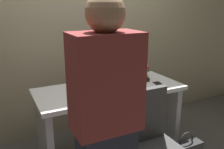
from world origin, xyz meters
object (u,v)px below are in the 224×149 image
(keyboard, at_px, (115,90))
(cell_phone, at_px, (159,84))
(desk, at_px, (110,108))
(book_stack, at_px, (139,72))
(person_at_desk, at_px, (106,130))
(mouse, at_px, (143,85))
(monitor, at_px, (107,58))
(cup_near_keyboard, at_px, (74,91))

(keyboard, relative_size, cell_phone, 2.99)
(desk, distance_m, book_stack, 0.51)
(person_at_desk, bearing_deg, book_stack, 48.31)
(mouse, height_order, book_stack, book_stack)
(monitor, distance_m, mouse, 0.47)
(desk, relative_size, keyboard, 3.46)
(person_at_desk, relative_size, keyboard, 3.81)
(monitor, distance_m, keyboard, 0.40)
(monitor, distance_m, cup_near_keyboard, 0.57)
(cup_near_keyboard, relative_size, book_stack, 0.46)
(monitor, relative_size, book_stack, 2.64)
(mouse, height_order, cell_phone, mouse)
(book_stack, bearing_deg, cup_near_keyboard, -171.28)
(keyboard, bearing_deg, cell_phone, -2.47)
(monitor, bearing_deg, book_stack, -23.03)
(keyboard, bearing_deg, mouse, -3.51)
(book_stack, height_order, cell_phone, book_stack)
(person_at_desk, distance_m, keyboard, 0.89)
(mouse, bearing_deg, cup_near_keyboard, 173.83)
(keyboard, bearing_deg, person_at_desk, -121.07)
(person_at_desk, height_order, cup_near_keyboard, person_at_desk)
(cup_near_keyboard, xyz_separation_m, book_stack, (0.78, 0.12, 0.05))
(monitor, xyz_separation_m, book_stack, (0.32, -0.14, -0.16))
(desk, distance_m, keyboard, 0.27)
(cup_near_keyboard, bearing_deg, desk, 9.06)
(cup_near_keyboard, relative_size, cell_phone, 0.66)
(person_at_desk, bearing_deg, mouse, 44.44)
(person_at_desk, xyz_separation_m, cell_phone, (0.96, 0.75, -0.08))
(cup_near_keyboard, distance_m, cell_phone, 0.91)
(keyboard, relative_size, book_stack, 2.10)
(cup_near_keyboard, height_order, cell_phone, cup_near_keyboard)
(person_at_desk, height_order, mouse, person_at_desk)
(keyboard, height_order, cell_phone, keyboard)
(desk, relative_size, person_at_desk, 0.91)
(cup_near_keyboard, height_order, book_stack, book_stack)
(keyboard, xyz_separation_m, cup_near_keyboard, (-0.39, 0.06, 0.04))
(monitor, xyz_separation_m, keyboard, (-0.07, -0.31, -0.25))
(monitor, height_order, cell_phone, monitor)
(desk, height_order, cell_phone, cell_phone)
(desk, height_order, book_stack, book_stack)
(mouse, distance_m, book_stack, 0.22)
(desk, bearing_deg, cup_near_keyboard, -170.94)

